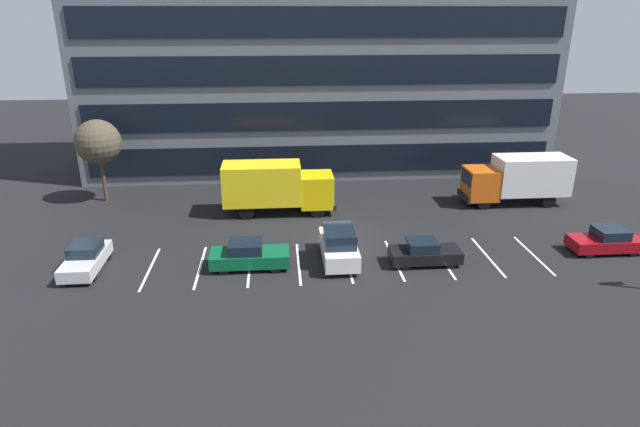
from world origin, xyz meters
TOP-DOWN VIEW (x-y plane):
  - ground_plane at (0.00, 0.00)m, footprint 120.00×120.00m
  - office_building at (0.00, 17.95)m, footprint 39.97×11.38m
  - lot_markings at (0.00, -3.22)m, footprint 22.54×5.40m
  - box_truck_yellow_all at (-4.00, 5.12)m, footprint 7.87×2.61m
  - box_truck_orange at (13.92, 5.73)m, footprint 7.74×2.56m
  - sedan_forest at (-5.60, -3.48)m, footprint 4.41×1.85m
  - sedan_silver at (-14.67, -3.07)m, footprint 1.77×4.23m
  - suv_white at (-0.47, -3.12)m, footprint 1.94×4.57m
  - sedan_black at (4.37, -3.82)m, footprint 4.02×1.68m
  - sedan_maroon at (15.68, -3.12)m, footprint 4.22×1.77m
  - bare_tree at (-17.00, 8.83)m, footprint 3.31×3.31m

SIDE VIEW (x-z plane):
  - ground_plane at x=0.00m, z-range 0.00..0.00m
  - lot_markings at x=0.00m, z-range 0.00..0.01m
  - sedan_black at x=4.37m, z-range -0.04..1.40m
  - sedan_maroon at x=15.68m, z-range -0.04..1.47m
  - sedan_silver at x=-14.67m, z-range -0.04..1.47m
  - sedan_forest at x=-5.60m, z-range -0.04..1.54m
  - suv_white at x=-0.47m, z-range -0.03..2.03m
  - box_truck_orange at x=13.92m, z-range 0.23..3.81m
  - box_truck_yellow_all at x=-4.00m, z-range 0.23..3.88m
  - bare_tree at x=-17.00m, z-range 1.43..7.64m
  - office_building at x=0.00m, z-range 0.00..21.60m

